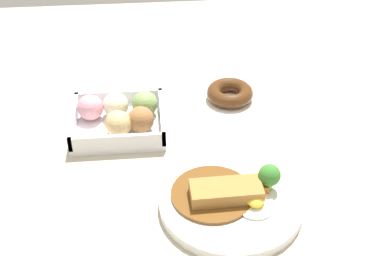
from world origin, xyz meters
TOP-DOWN VIEW (x-y plane):
  - ground_plane at (0.00, 0.00)m, footprint 1.60×1.60m
  - curry_plate at (-0.04, 0.11)m, footprint 0.25×0.25m
  - donut_box at (0.15, -0.14)m, footprint 0.19×0.17m
  - chocolate_ring_donut at (-0.09, -0.23)m, footprint 0.15×0.15m

SIDE VIEW (x-z plane):
  - ground_plane at x=0.00m, z-range 0.00..0.00m
  - curry_plate at x=-0.04m, z-range -0.02..0.05m
  - chocolate_ring_donut at x=-0.09m, z-range 0.00..0.03m
  - donut_box at x=0.15m, z-range 0.00..0.06m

